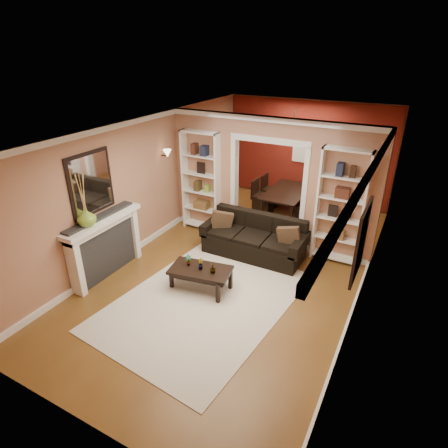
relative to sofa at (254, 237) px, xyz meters
The scene contains 30 objects.
floor 0.61m from the sofa, 94.00° to the right, with size 8.00×8.00×0.00m, color brown.
ceiling 2.33m from the sofa, 94.00° to the right, with size 8.00×8.00×0.00m, color white.
wall_back 3.67m from the sofa, 90.51° to the left, with size 8.00×8.00×0.00m, color #AB765A.
wall_front 4.55m from the sofa, 90.40° to the right, with size 8.00×8.00×0.00m, color #AB765A.
wall_left 2.51m from the sofa, 168.84° to the right, with size 8.00×8.00×0.00m, color #AB765A.
wall_right 2.45m from the sofa, 11.47° to the right, with size 8.00×8.00×0.00m, color #AB765A.
partition_wall 1.20m from the sofa, 92.40° to the left, with size 4.50×0.15×2.70m, color #AB765A.
red_back_panel 3.64m from the sofa, 90.51° to the left, with size 4.44×0.04×2.64m, color maroon.
dining_window 3.66m from the sofa, 90.52° to the left, with size 0.78×0.03×0.98m, color #8CA5CC.
area_rug 1.88m from the sofa, 92.83° to the right, with size 2.54×3.56×0.01m, color beige.
sofa is the anchor object (origin of this frame).
pillow_left 0.78m from the sofa, behind, with size 0.44×0.13×0.44m, color #503922.
pillow_right 0.77m from the sofa, ahead, with size 0.43×0.12×0.43m, color #503922.
coffee_table 1.59m from the sofa, 102.58° to the right, with size 1.07×0.58×0.41m, color black.
plant_left 1.65m from the sofa, 111.09° to the right, with size 0.11×0.08×0.21m, color #336626.
plant_center 1.58m from the sofa, 102.58° to the right, with size 0.11×0.09×0.20m, color #336626.
plant_right 1.54m from the sofa, 93.46° to the right, with size 0.10×0.10×0.18m, color #336626.
bookshelf_left 1.84m from the sofa, 159.86° to the left, with size 0.90×0.30×2.30m, color white.
bookshelf_right 1.79m from the sofa, 20.90° to the left, with size 0.90×0.30×2.30m, color white.
fireplace 2.89m from the sofa, 137.41° to the right, with size 0.32×1.70×1.16m, color white.
vase 3.25m from the sofa, 132.90° to the right, with size 0.32×0.32×0.33m, color olive.
mirror 3.29m from the sofa, 139.23° to the right, with size 0.03×0.95×1.10m, color silver.
wall_sconce 2.60m from the sofa, behind, with size 0.18×0.18×0.22m, color #FFE0A5.
framed_art 2.85m from the sofa, 33.65° to the right, with size 0.04×0.85×1.05m, color black.
dining_table 2.38m from the sofa, 92.44° to the left, with size 0.94×1.68×0.59m, color black.
dining_chair_nw 2.18m from the sofa, 107.42° to the left, with size 0.44×0.44×0.90m, color black.
dining_chair_ne 2.12m from the sofa, 77.80° to the left, with size 0.40×0.40×0.81m, color black.
dining_chair_sw 2.75m from the sofa, 103.68° to the left, with size 0.42×0.42×0.86m, color black.
dining_chair_se 2.71m from the sofa, 80.48° to the left, with size 0.40×0.40×0.82m, color black.
chandelier 2.77m from the sofa, 90.80° to the left, with size 0.50×0.50×0.30m, color #332217.
Camera 1 is at (2.67, -5.81, 3.98)m, focal length 30.00 mm.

